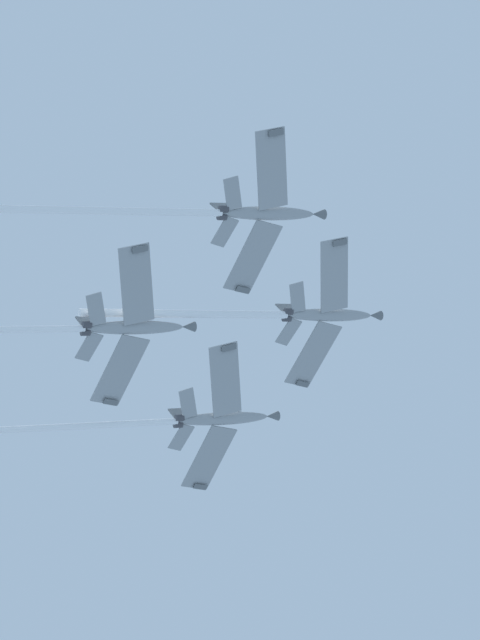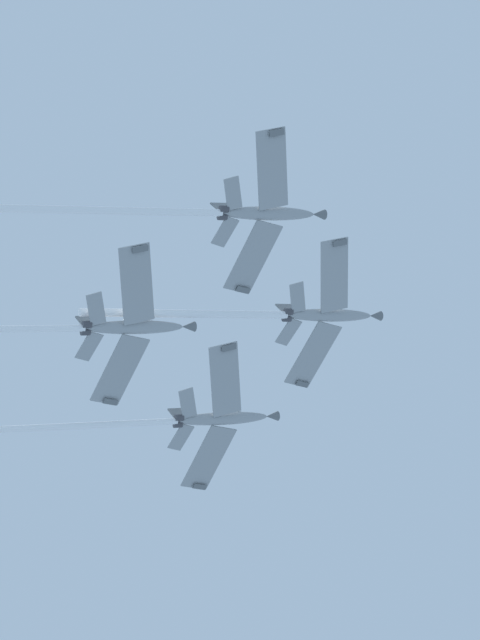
# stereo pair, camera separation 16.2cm
# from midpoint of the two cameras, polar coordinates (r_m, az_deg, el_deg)

# --- Properties ---
(jet_lead) EXTENTS (35.55, 19.74, 18.23)m
(jet_lead) POSITION_cam_midpoint_polar(r_m,az_deg,el_deg) (160.29, 1.89, 0.23)
(jet_lead) COLOR gray
(jet_left_wing) EXTENTS (35.97, 19.85, 17.93)m
(jet_left_wing) POSITION_cam_midpoint_polar(r_m,az_deg,el_deg) (159.73, -2.26, -4.22)
(jet_left_wing) COLOR gray
(jet_right_wing) EXTENTS (36.48, 19.82, 19.74)m
(jet_right_wing) POSITION_cam_midpoint_polar(r_m,az_deg,el_deg) (149.74, -0.70, 4.53)
(jet_right_wing) COLOR gray
(jet_slot) EXTENTS (35.93, 19.78, 19.16)m
(jet_slot) POSITION_cam_midpoint_polar(r_m,az_deg,el_deg) (149.05, -6.16, -0.32)
(jet_slot) COLOR gray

